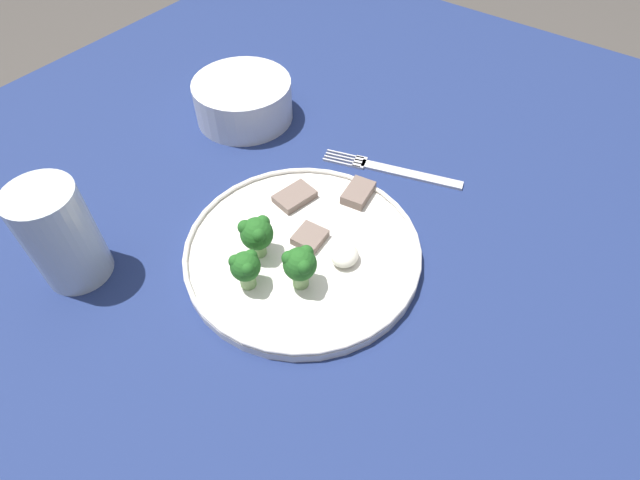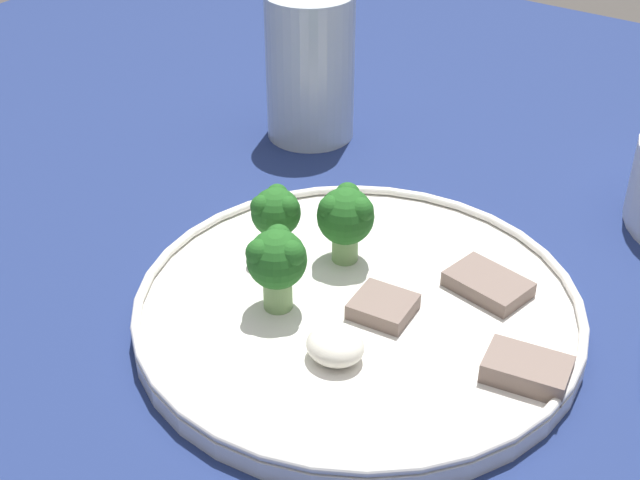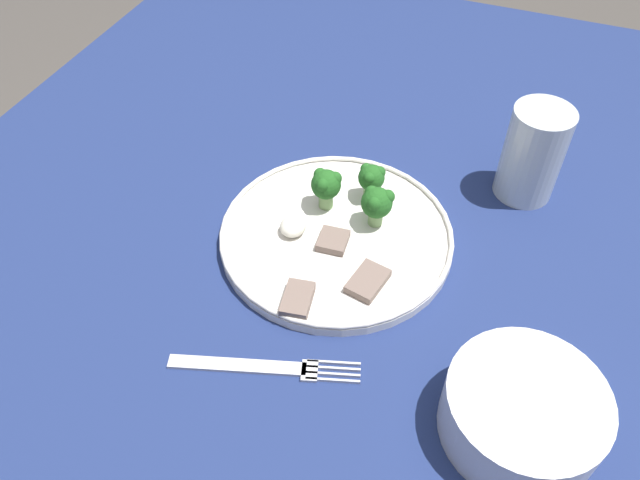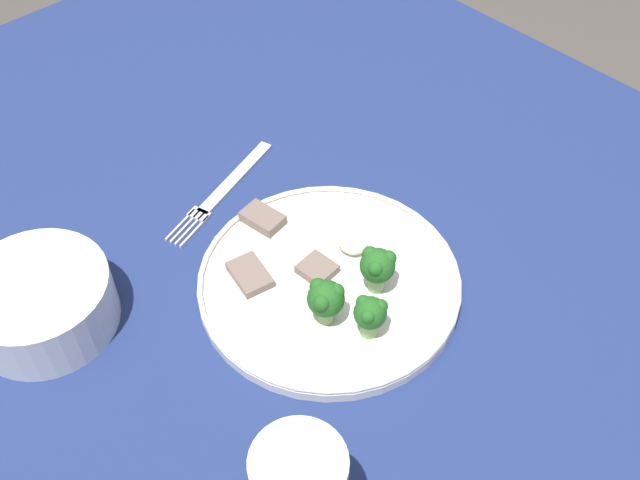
% 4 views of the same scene
% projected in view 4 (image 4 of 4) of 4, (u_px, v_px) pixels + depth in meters
% --- Properties ---
extents(table, '(1.38, 1.17, 0.71)m').
position_uv_depth(table, '(291.00, 334.00, 0.85)').
color(table, navy).
rests_on(table, ground_plane).
extents(dinner_plate, '(0.28, 0.28, 0.02)m').
position_uv_depth(dinner_plate, '(329.00, 282.00, 0.79)').
color(dinner_plate, white).
rests_on(dinner_plate, table).
extents(fork, '(0.08, 0.19, 0.00)m').
position_uv_depth(fork, '(223.00, 190.00, 0.89)').
color(fork, silver).
rests_on(fork, table).
extents(cream_bowl, '(0.15, 0.15, 0.06)m').
position_uv_depth(cream_bowl, '(41.00, 303.00, 0.75)').
color(cream_bowl, silver).
rests_on(cream_bowl, table).
extents(broccoli_floret_near_rim_left, '(0.04, 0.04, 0.05)m').
position_uv_depth(broccoli_floret_near_rim_left, '(377.00, 266.00, 0.76)').
color(broccoli_floret_near_rim_left, '#7FA866').
rests_on(broccoli_floret_near_rim_left, dinner_plate).
extents(broccoli_floret_center_left, '(0.03, 0.03, 0.05)m').
position_uv_depth(broccoli_floret_center_left, '(370.00, 314.00, 0.72)').
color(broccoli_floret_center_left, '#7FA866').
rests_on(broccoli_floret_center_left, dinner_plate).
extents(broccoli_floret_back_left, '(0.04, 0.04, 0.05)m').
position_uv_depth(broccoli_floret_back_left, '(325.00, 299.00, 0.73)').
color(broccoli_floret_back_left, '#7FA866').
rests_on(broccoli_floret_back_left, dinner_plate).
extents(meat_slice_front_slice, '(0.06, 0.04, 0.01)m').
position_uv_depth(meat_slice_front_slice, '(250.00, 275.00, 0.79)').
color(meat_slice_front_slice, '#756056').
rests_on(meat_slice_front_slice, dinner_plate).
extents(meat_slice_middle_slice, '(0.04, 0.04, 0.01)m').
position_uv_depth(meat_slice_middle_slice, '(317.00, 269.00, 0.79)').
color(meat_slice_middle_slice, '#756056').
rests_on(meat_slice_middle_slice, dinner_plate).
extents(meat_slice_rear_slice, '(0.05, 0.04, 0.01)m').
position_uv_depth(meat_slice_rear_slice, '(263.00, 218.00, 0.84)').
color(meat_slice_rear_slice, '#756056').
rests_on(meat_slice_rear_slice, dinner_plate).
extents(sauce_dollop, '(0.03, 0.03, 0.02)m').
position_uv_depth(sauce_dollop, '(352.00, 243.00, 0.81)').
color(sauce_dollop, silver).
rests_on(sauce_dollop, dinner_plate).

